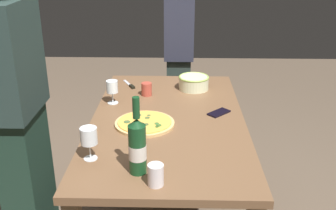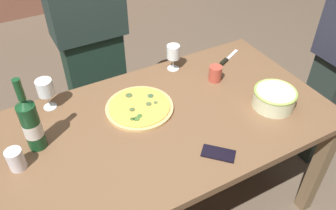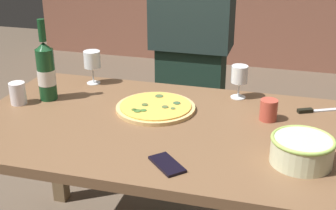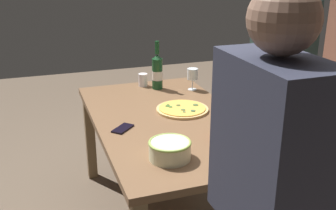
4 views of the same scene
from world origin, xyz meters
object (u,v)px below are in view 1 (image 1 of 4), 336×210
object	(u,v)px
dining_table	(168,133)
wine_glass_by_bottle	(112,87)
pizza	(145,123)
serving_bowl	(194,82)
person_host	(179,53)
wine_bottle	(137,145)
person_guest_left	(17,108)
cup_ceramic	(147,89)
pizza_knife	(130,85)
cup_amber	(156,175)
wine_glass_near_pizza	(89,137)
cell_phone	(219,113)

from	to	relation	value
dining_table	wine_glass_by_bottle	world-z (taller)	wine_glass_by_bottle
dining_table	pizza	xyz separation A→B (m)	(-0.09, 0.13, 0.10)
serving_bowl	person_host	bearing A→B (deg)	8.78
wine_bottle	person_guest_left	world-z (taller)	person_guest_left
pizza	cup_ceramic	bearing A→B (deg)	2.97
dining_table	pizza_knife	distance (m)	0.64
wine_glass_by_bottle	person_host	xyz separation A→B (m)	(0.97, -0.42, -0.03)
cup_ceramic	person_guest_left	size ratio (longest dim) A/B	0.05
serving_bowl	cup_amber	size ratio (longest dim) A/B	2.19
person_host	wine_glass_near_pizza	bearing A→B (deg)	-11.12
cup_amber	person_host	size ratio (longest dim) A/B	0.06
wine_glass_by_bottle	person_guest_left	bearing A→B (deg)	124.03
wine_glass_near_pizza	person_host	distance (m)	1.74
serving_bowl	person_guest_left	size ratio (longest dim) A/B	0.13
wine_glass_by_bottle	cell_phone	xyz separation A→B (m)	(-0.15, -0.67, -0.10)
wine_bottle	person_host	xyz separation A→B (m)	(1.80, -0.18, -0.06)
wine_glass_near_pizza	cup_amber	xyz separation A→B (m)	(-0.21, -0.33, -0.07)
serving_bowl	pizza_knife	distance (m)	0.46
cup_amber	person_host	xyz separation A→B (m)	(1.90, -0.09, 0.03)
serving_bowl	wine_glass_by_bottle	bearing A→B (deg)	117.96
serving_bowl	wine_bottle	world-z (taller)	wine_bottle
wine_glass_near_pizza	wine_glass_by_bottle	xyz separation A→B (m)	(0.71, 0.00, -0.01)
cup_ceramic	pizza	bearing A→B (deg)	-177.03
wine_bottle	cup_ceramic	world-z (taller)	wine_bottle
dining_table	wine_bottle	xyz separation A→B (m)	(-0.59, 0.12, 0.23)
cell_phone	person_guest_left	distance (m)	1.18
wine_bottle	wine_glass_by_bottle	distance (m)	0.86
dining_table	pizza_knife	world-z (taller)	pizza_knife
cup_amber	pizza_knife	size ratio (longest dim) A/B	0.51
cell_phone	person_host	size ratio (longest dim) A/B	0.09
serving_bowl	pizza	bearing A→B (deg)	153.76
person_host	cup_amber	bearing A→B (deg)	0.04
pizza	wine_glass_by_bottle	world-z (taller)	wine_glass_by_bottle
dining_table	pizza_knife	size ratio (longest dim) A/B	8.38
wine_glass_near_pizza	wine_glass_by_bottle	distance (m)	0.71
wine_glass_by_bottle	pizza_knife	distance (m)	0.35
dining_table	pizza	bearing A→B (deg)	124.97
pizza	cup_amber	size ratio (longest dim) A/B	3.48
dining_table	person_host	world-z (taller)	person_host
wine_bottle	cup_ceramic	size ratio (longest dim) A/B	4.17
dining_table	person_guest_left	bearing A→B (deg)	96.59
cup_amber	person_host	world-z (taller)	person_host
cup_ceramic	pizza_knife	size ratio (longest dim) A/B	0.46
serving_bowl	wine_glass_near_pizza	world-z (taller)	wine_glass_near_pizza
cell_phone	person_guest_left	xyz separation A→B (m)	(-0.18, 1.16, 0.09)
serving_bowl	wine_bottle	xyz separation A→B (m)	(-1.11, 0.29, 0.08)
pizza	wine_bottle	world-z (taller)	wine_bottle
pizza	cup_ceramic	world-z (taller)	cup_ceramic
cup_amber	cell_phone	xyz separation A→B (m)	(0.78, -0.34, -0.04)
cup_ceramic	person_host	xyz separation A→B (m)	(0.82, -0.22, 0.03)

